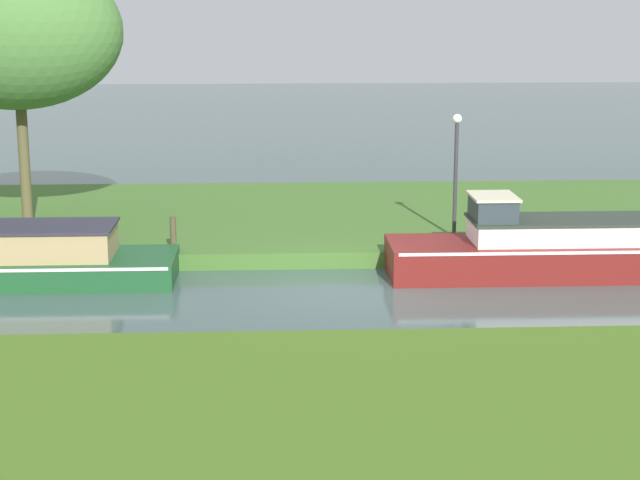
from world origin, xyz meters
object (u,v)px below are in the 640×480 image
at_px(mooring_post_near, 559,237).
at_px(forest_narrowboat, 15,258).
at_px(willow_tree_left, 13,32).
at_px(lamp_post, 456,161).
at_px(mooring_post_far, 173,234).
at_px(maroon_barge, 612,248).

bearing_deg(mooring_post_near, forest_narrowboat, -174.75).
xyz_separation_m(willow_tree_left, lamp_post, (11.18, -1.86, -3.13)).
relative_size(lamp_post, mooring_post_near, 6.17).
bearing_deg(forest_narrowboat, mooring_post_far, 18.71).
distance_m(maroon_barge, willow_tree_left, 15.85).
xyz_separation_m(lamp_post, mooring_post_near, (2.35, -1.24, -1.69)).
xyz_separation_m(willow_tree_left, mooring_post_near, (13.53, -3.10, -4.82)).
distance_m(maroon_barge, forest_narrowboat, 13.75).
height_order(maroon_barge, mooring_post_far, maroon_barge).
height_order(willow_tree_left, mooring_post_far, willow_tree_left).
bearing_deg(mooring_post_near, lamp_post, 152.20).
height_order(maroon_barge, mooring_post_near, maroon_barge).
height_order(lamp_post, mooring_post_near, lamp_post).
bearing_deg(mooring_post_near, mooring_post_far, 180.00).
bearing_deg(lamp_post, maroon_barge, -36.25).
relative_size(willow_tree_left, mooring_post_far, 8.49).
xyz_separation_m(mooring_post_near, mooring_post_far, (-9.33, 0.00, 0.16)).
bearing_deg(lamp_post, willow_tree_left, 170.55).
bearing_deg(willow_tree_left, mooring_post_far, -36.46).
bearing_deg(mooring_post_far, forest_narrowboat, -161.29).
xyz_separation_m(maroon_barge, forest_narrowboat, (-13.75, 0.00, -0.07)).
height_order(maroon_barge, forest_narrowboat, maroon_barge).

